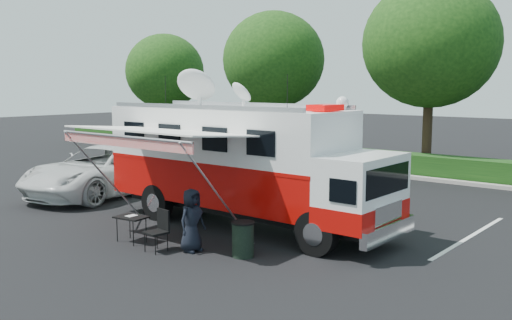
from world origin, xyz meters
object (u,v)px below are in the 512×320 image
(folding_table, at_px, (131,218))
(trash_bin, at_px, (243,239))
(command_truck, at_px, (243,162))
(white_suv, at_px, (106,194))

(folding_table, height_order, trash_bin, trash_bin)
(command_truck, xyz_separation_m, trash_bin, (1.97, -2.29, -1.45))
(white_suv, relative_size, folding_table, 7.50)
(folding_table, bearing_deg, trash_bin, 16.04)
(command_truck, height_order, folding_table, command_truck)
(white_suv, xyz_separation_m, trash_bin, (9.11, -2.65, 0.43))
(command_truck, distance_m, trash_bin, 3.35)
(white_suv, distance_m, folding_table, 7.01)
(folding_table, xyz_separation_m, trash_bin, (3.09, 0.89, -0.21))
(command_truck, relative_size, folding_table, 10.37)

